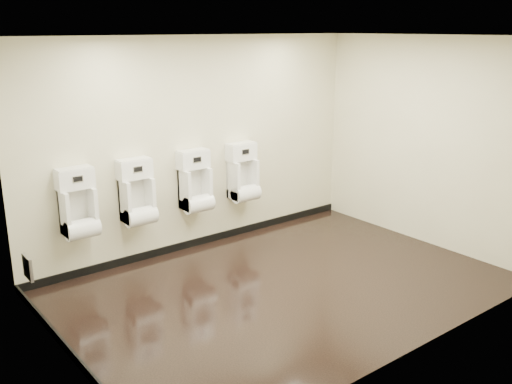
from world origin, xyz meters
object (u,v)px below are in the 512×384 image
urinal_1 (137,197)px  urinal_3 (243,177)px  urinal_0 (79,209)px  urinal_2 (196,186)px  access_panel (28,268)px

urinal_1 → urinal_3: same height
urinal_0 → urinal_2: bearing=0.0°
access_panel → urinal_2: urinal_2 is taller
urinal_0 → urinal_2: 1.58m
access_panel → urinal_3: (3.09, 0.41, 0.39)m
urinal_0 → urinal_1: size_ratio=1.00×
access_panel → urinal_1: urinal_1 is taller
urinal_0 → urinal_1: 0.74m
urinal_1 → urinal_0: bearing=180.0°
urinal_1 → urinal_2: 0.84m
urinal_1 → access_panel: bearing=-164.6°
access_panel → urinal_0: 0.93m
access_panel → urinal_0: bearing=29.0°
urinal_0 → urinal_3: same height
access_panel → urinal_2: (2.31, 0.41, 0.39)m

